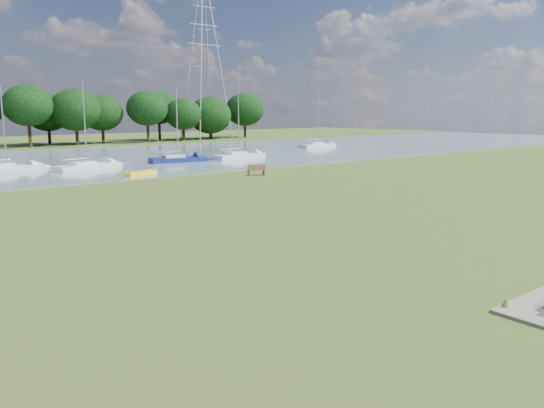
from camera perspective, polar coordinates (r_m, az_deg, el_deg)
ground at (r=26.33m, az=0.57°, el=-2.73°), size 220.00×220.00×0.00m
river at (r=64.26m, az=-23.88°, el=4.02°), size 220.00×40.00×0.10m
riverbank_bench at (r=47.79m, az=-1.67°, el=3.68°), size 1.70×1.02×1.01m
kayak at (r=49.29m, az=-13.91°, el=3.25°), size 3.50×1.98×0.34m
pylon at (r=106.32m, az=-7.29°, el=17.04°), size 7.26×5.09×29.65m
sailboat_1 at (r=64.33m, az=-3.63°, el=5.38°), size 7.41×3.08×11.11m
sailboat_3 at (r=83.47m, az=4.88°, el=6.44°), size 6.71×2.20×9.71m
sailboat_4 at (r=60.62m, az=-10.13°, el=4.93°), size 6.57×2.74×8.36m
sailboat_5 at (r=56.44m, az=-26.68°, el=3.61°), size 6.68×2.91×8.07m
sailboat_6 at (r=55.67m, az=-19.33°, el=4.03°), size 7.20×3.98×8.64m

